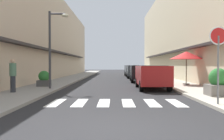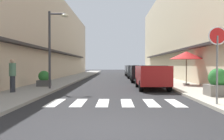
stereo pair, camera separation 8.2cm
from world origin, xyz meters
name	(u,v)px [view 1 (the left image)]	position (x,y,z in m)	size (l,w,h in m)	color
ground_plane	(115,80)	(0.00, 20.38, 0.00)	(112.09, 112.09, 0.00)	#232326
sidewalk_left	(69,79)	(-4.66, 20.38, 0.06)	(2.67, 71.33, 0.12)	gray
sidewalk_right	(161,79)	(4.66, 20.38, 0.06)	(2.67, 71.33, 0.12)	#ADA899
building_row_left	(36,36)	(-8.49, 21.93, 4.57)	(5.50, 47.86, 9.14)	#C6B299
building_row_right	(194,28)	(8.49, 21.93, 5.48)	(5.50, 47.86, 10.97)	beige
crosswalk	(116,103)	(0.00, 4.36, 0.01)	(5.20, 2.20, 0.01)	silver
parked_car_near	(152,74)	(2.27, 10.10, 0.92)	(1.85, 4.34, 1.47)	maroon
parked_car_mid	(141,72)	(2.27, 16.96, 0.92)	(1.92, 4.40, 1.47)	black
parked_car_far	(135,70)	(2.27, 23.26, 0.92)	(1.88, 3.98, 1.47)	#4C5156
parked_car_distant	(132,69)	(2.27, 28.84, 0.92)	(1.86, 4.08, 1.47)	#4C5156
round_street_sign	(218,45)	(3.61, 3.32, 2.22)	(0.65, 0.07, 2.74)	slate
street_lamp	(53,40)	(-3.64, 9.31, 2.95)	(1.19, 0.28, 4.53)	#38383D
cafe_umbrella	(186,55)	(5.07, 12.58, 2.19)	(2.38, 2.38, 2.35)	#262626
planter_corner	(219,83)	(4.65, 5.86, 0.68)	(1.03, 1.03, 1.24)	slate
planter_midblock	(44,79)	(-4.65, 10.96, 0.59)	(0.79, 0.79, 1.01)	#4C4C4C
pedestrian_walking_near	(13,75)	(-5.22, 7.22, 1.02)	(0.34, 0.34, 1.70)	#282B33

